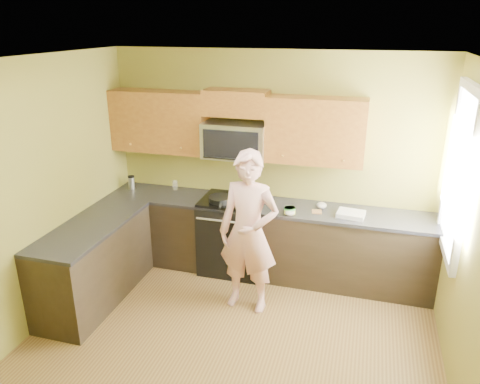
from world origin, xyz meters
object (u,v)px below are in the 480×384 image
(frying_pan, at_px, (221,201))
(butter_tub, at_px, (290,213))
(microwave, at_px, (235,157))
(travel_mug, at_px, (132,189))
(woman, at_px, (249,233))
(stove, at_px, (233,234))

(frying_pan, distance_m, butter_tub, 0.86)
(microwave, xyz_separation_m, butter_tub, (0.74, -0.30, -0.53))
(frying_pan, height_order, travel_mug, travel_mug)
(woman, distance_m, travel_mug, 1.99)
(microwave, height_order, frying_pan, microwave)
(microwave, bearing_deg, frying_pan, -117.03)
(woman, xyz_separation_m, butter_tub, (0.34, 0.57, 0.03))
(woman, height_order, frying_pan, woman)
(stove, xyz_separation_m, woman, (0.40, -0.75, 0.42))
(butter_tub, bearing_deg, woman, -120.52)
(microwave, height_order, travel_mug, microwave)
(woman, bearing_deg, butter_tub, 64.44)
(stove, height_order, microwave, microwave)
(microwave, bearing_deg, butter_tub, -22.24)
(stove, distance_m, frying_pan, 0.50)
(woman, bearing_deg, travel_mug, 160.53)
(stove, distance_m, woman, 0.94)
(stove, distance_m, microwave, 0.98)
(stove, bearing_deg, butter_tub, -13.46)
(frying_pan, bearing_deg, woman, -67.15)
(woman, height_order, butter_tub, woman)
(frying_pan, relative_size, butter_tub, 3.88)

